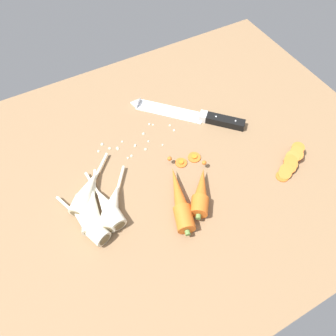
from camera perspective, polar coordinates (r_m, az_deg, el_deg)
name	(u,v)px	position (r cm, az deg, el deg)	size (l,w,h in cm)	color
ground_plane	(164,170)	(85.03, -0.64, -0.34)	(120.00, 90.00, 4.00)	brown
chefs_knife	(184,113)	(94.53, 2.82, 9.78)	(26.60, 27.25, 4.18)	silver
whole_carrot	(180,200)	(75.72, 2.14, -5.74)	(9.18, 20.54, 4.20)	#D6601E
whole_carrot_second	(201,193)	(77.05, 5.92, -4.39)	(11.18, 13.59, 4.20)	#D6601E
parsnip_front	(92,210)	(76.60, -13.44, -7.39)	(9.24, 17.05, 4.00)	silver
parsnip_mid_left	(87,192)	(79.31, -14.36, -4.20)	(14.76, 15.04, 4.00)	silver
parsnip_mid_right	(88,225)	(75.23, -14.14, -9.79)	(8.20, 16.79, 4.00)	silver
parsnip_back	(107,207)	(76.30, -10.80, -6.83)	(4.94, 18.05, 4.00)	silver
parsnip_outer	(112,207)	(76.11, -9.95, -6.82)	(12.46, 15.77, 4.00)	silver
carrot_slice_stack	(291,162)	(88.14, 21.14, 0.97)	(11.22, 7.42, 3.96)	#D6601E
carrot_slice_stray_near	(194,157)	(84.85, 4.72, 1.99)	(3.40, 3.40, 0.70)	#D6601E
carrot_slice_stray_mid	(181,162)	(83.60, 2.37, 1.01)	(3.08, 3.08, 0.70)	#D6601E
mince_crumbs	(131,142)	(88.16, -6.62, 4.59)	(22.27, 9.13, 0.88)	beige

